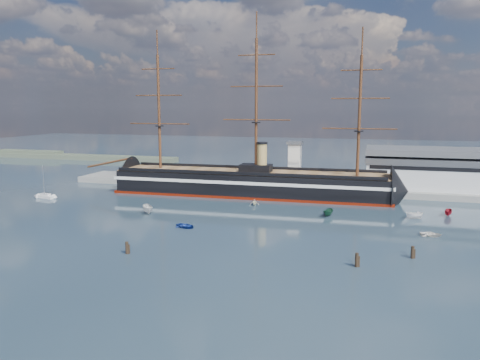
# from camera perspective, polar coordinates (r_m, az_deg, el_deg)

# --- Properties ---
(ground) EXTENTS (600.00, 600.00, 0.00)m
(ground) POSITION_cam_1_polar(r_m,az_deg,el_deg) (132.51, 2.90, -3.63)
(ground) COLOR #1B2D3B
(ground) RESTS_ON ground
(quay) EXTENTS (180.00, 18.00, 2.00)m
(quay) POSITION_cam_1_polar(r_m,az_deg,el_deg) (165.58, 9.18, -1.18)
(quay) COLOR slate
(quay) RESTS_ON ground
(warehouse) EXTENTS (63.00, 21.00, 11.60)m
(warehouse) POSITION_cam_1_polar(r_m,az_deg,el_deg) (169.47, 25.74, 1.00)
(warehouse) COLOR #B7BABC
(warehouse) RESTS_ON ground
(quay_tower) EXTENTS (5.00, 5.00, 15.00)m
(quay_tower) POSITION_cam_1_polar(r_m,az_deg,el_deg) (162.21, 6.68, 2.15)
(quay_tower) COLOR silver
(quay_tower) RESTS_ON ground
(shoreline) EXTENTS (120.00, 10.00, 4.00)m
(shoreline) POSITION_cam_1_polar(r_m,az_deg,el_deg) (279.49, -21.04, 2.77)
(shoreline) COLOR #3F4C38
(shoreline) RESTS_ON ground
(warship) EXTENTS (113.09, 18.63, 53.94)m
(warship) POSITION_cam_1_polar(r_m,az_deg,el_deg) (153.52, 0.59, -0.33)
(warship) COLOR black
(warship) RESTS_ON ground
(sailboat) EXTENTS (6.82, 3.24, 10.50)m
(sailboat) POSITION_cam_1_polar(r_m,az_deg,el_deg) (160.94, -22.61, -1.81)
(sailboat) COLOR silver
(sailboat) RESTS_ON ground
(motorboat_a) EXTENTS (7.42, 6.45, 2.90)m
(motorboat_a) POSITION_cam_1_polar(r_m,az_deg,el_deg) (129.99, -11.14, -4.04)
(motorboat_a) COLOR silver
(motorboat_a) RESTS_ON ground
(motorboat_b) EXTENTS (2.10, 3.39, 1.48)m
(motorboat_b) POSITION_cam_1_polar(r_m,az_deg,el_deg) (113.71, -6.63, -5.81)
(motorboat_b) COLOR navy
(motorboat_b) RESTS_ON ground
(motorboat_c) EXTENTS (6.13, 3.44, 2.32)m
(motorboat_c) POSITION_cam_1_polar(r_m,az_deg,el_deg) (126.64, 10.69, -4.37)
(motorboat_c) COLOR #123A27
(motorboat_c) RESTS_ON ground
(motorboat_d) EXTENTS (5.60, 3.64, 1.90)m
(motorboat_d) POSITION_cam_1_polar(r_m,az_deg,el_deg) (138.44, 1.78, -3.07)
(motorboat_d) COLOR silver
(motorboat_d) RESTS_ON ground
(motorboat_e) EXTENTS (1.44, 3.02, 1.36)m
(motorboat_e) POSITION_cam_1_polar(r_m,az_deg,el_deg) (114.26, 22.23, -6.36)
(motorboat_e) COLOR white
(motorboat_e) RESTS_ON ground
(motorboat_f) EXTENTS (5.86, 3.20, 2.22)m
(motorboat_f) POSITION_cam_1_polar(r_m,az_deg,el_deg) (136.33, 24.04, -4.05)
(motorboat_f) COLOR maroon
(motorboat_f) RESTS_ON ground
(motorboat_g) EXTENTS (4.12, 5.82, 2.19)m
(motorboat_g) POSITION_cam_1_polar(r_m,az_deg,el_deg) (129.83, 20.46, -4.46)
(motorboat_g) COLOR white
(motorboat_g) RESTS_ON ground
(piling_near_left) EXTENTS (0.64, 0.64, 3.16)m
(piling_near_left) POSITION_cam_1_polar(r_m,az_deg,el_deg) (96.44, -13.59, -8.73)
(piling_near_left) COLOR black
(piling_near_left) RESTS_ON ground
(piling_near_right) EXTENTS (0.64, 0.64, 3.32)m
(piling_near_right) POSITION_cam_1_polar(r_m,az_deg,el_deg) (89.14, 14.01, -10.23)
(piling_near_right) COLOR black
(piling_near_right) RESTS_ON ground
(piling_far_right) EXTENTS (0.64, 0.64, 3.12)m
(piling_far_right) POSITION_cam_1_polar(r_m,az_deg,el_deg) (96.96, 20.24, -8.95)
(piling_far_right) COLOR black
(piling_far_right) RESTS_ON ground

